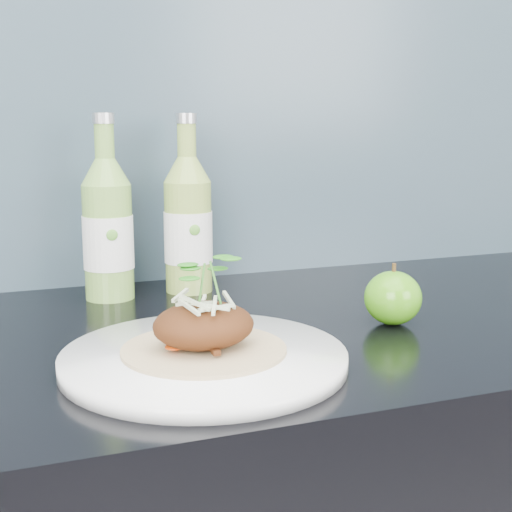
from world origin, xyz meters
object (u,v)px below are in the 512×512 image
at_px(dinner_plate, 204,359).
at_px(cider_bottle_right, 188,225).
at_px(cider_bottle_left, 108,230).
at_px(green_apple, 393,298).

bearing_deg(dinner_plate, cider_bottle_right, 77.27).
relative_size(dinner_plate, cider_bottle_right, 1.39).
relative_size(dinner_plate, cider_bottle_left, 1.39).
bearing_deg(green_apple, cider_bottle_left, 140.07).
xyz_separation_m(dinner_plate, cider_bottle_right, (0.07, 0.33, 0.09)).
height_order(dinner_plate, cider_bottle_left, cider_bottle_left).
height_order(dinner_plate, green_apple, green_apple).
xyz_separation_m(green_apple, cider_bottle_right, (-0.19, 0.26, 0.07)).
relative_size(dinner_plate, green_apple, 4.68).
bearing_deg(green_apple, cider_bottle_right, 126.04).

